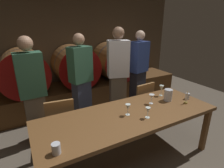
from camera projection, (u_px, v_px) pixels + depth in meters
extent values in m
cube|color=brown|center=(66.00, 48.00, 4.36)|extent=(6.08, 0.24, 2.63)
cube|color=brown|center=(76.00, 95.00, 4.26)|extent=(5.47, 0.90, 0.51)
cylinder|color=brown|center=(24.00, 72.00, 3.56)|extent=(0.91, 0.88, 0.91)
cylinder|color=maroon|center=(25.00, 78.00, 3.18)|extent=(0.93, 0.03, 0.93)
cylinder|color=maroon|center=(22.00, 67.00, 3.93)|extent=(0.93, 0.03, 0.93)
cylinder|color=#2D2D33|center=(24.00, 72.00, 3.56)|extent=(0.92, 0.04, 0.92)
cylinder|color=brown|center=(75.00, 66.00, 4.04)|extent=(0.91, 0.88, 0.91)
cylinder|color=maroon|center=(81.00, 70.00, 3.67)|extent=(0.93, 0.03, 0.93)
cylinder|color=maroon|center=(69.00, 62.00, 4.41)|extent=(0.93, 0.03, 0.93)
cylinder|color=#2D2D33|center=(75.00, 66.00, 4.04)|extent=(0.92, 0.04, 0.92)
cylinder|color=brown|center=(114.00, 61.00, 4.50)|extent=(0.91, 0.88, 0.91)
cylinder|color=maroon|center=(123.00, 65.00, 4.13)|extent=(0.93, 0.03, 0.93)
cylinder|color=maroon|center=(106.00, 58.00, 4.88)|extent=(0.93, 0.03, 0.93)
cylinder|color=#2D2D33|center=(114.00, 61.00, 4.50)|extent=(0.92, 0.04, 0.92)
cube|color=brown|center=(129.00, 115.00, 2.37)|extent=(2.46, 0.90, 0.05)
cube|color=brown|center=(205.00, 130.00, 2.70)|extent=(0.07, 0.07, 0.70)
cube|color=brown|center=(38.00, 149.00, 2.30)|extent=(0.07, 0.07, 0.70)
cube|color=brown|center=(167.00, 109.00, 3.34)|extent=(0.07, 0.07, 0.70)
cube|color=olive|center=(60.00, 122.00, 2.75)|extent=(0.45, 0.45, 0.04)
cube|color=olive|center=(60.00, 114.00, 2.51)|extent=(0.40, 0.09, 0.42)
cube|color=olive|center=(71.00, 127.00, 3.03)|extent=(0.05, 0.05, 0.42)
cube|color=olive|center=(50.00, 131.00, 2.91)|extent=(0.05, 0.05, 0.42)
cube|color=olive|center=(74.00, 138.00, 2.73)|extent=(0.05, 0.05, 0.42)
cube|color=olive|center=(51.00, 144.00, 2.61)|extent=(0.05, 0.05, 0.42)
cube|color=olive|center=(138.00, 103.00, 3.39)|extent=(0.44, 0.44, 0.04)
cube|color=olive|center=(145.00, 95.00, 3.17)|extent=(0.40, 0.08, 0.42)
cube|color=olive|center=(138.00, 108.00, 3.69)|extent=(0.05, 0.05, 0.42)
cube|color=olive|center=(125.00, 112.00, 3.51)|extent=(0.05, 0.05, 0.42)
cube|color=olive|center=(150.00, 115.00, 3.42)|extent=(0.05, 0.05, 0.42)
cube|color=olive|center=(137.00, 120.00, 3.24)|extent=(0.05, 0.05, 0.42)
cube|color=brown|center=(37.00, 119.00, 2.86)|extent=(0.31, 0.21, 0.84)
cube|color=#336047|center=(30.00, 75.00, 2.61)|extent=(0.39, 0.26, 0.67)
sphere|color=tan|center=(25.00, 43.00, 2.45)|extent=(0.21, 0.21, 0.21)
cube|color=#33384C|center=(83.00, 104.00, 3.32)|extent=(0.34, 0.27, 0.90)
cube|color=#336047|center=(80.00, 65.00, 3.07)|extent=(0.43, 0.33, 0.62)
sphere|color=tan|center=(79.00, 39.00, 2.92)|extent=(0.20, 0.20, 0.20)
cube|color=brown|center=(118.00, 99.00, 3.48)|extent=(0.35, 0.28, 0.95)
cube|color=silver|center=(118.00, 59.00, 3.22)|extent=(0.44, 0.35, 0.66)
sphere|color=#8C664C|center=(118.00, 33.00, 3.06)|extent=(0.21, 0.21, 0.21)
cube|color=black|center=(137.00, 92.00, 3.87)|extent=(0.34, 0.26, 0.93)
cube|color=navy|center=(139.00, 57.00, 3.61)|extent=(0.43, 0.32, 0.62)
sphere|color=beige|center=(140.00, 35.00, 3.47)|extent=(0.19, 0.19, 0.19)
cylinder|color=olive|center=(186.00, 103.00, 2.65)|extent=(0.05, 0.05, 0.02)
cylinder|color=#EDE5CC|center=(187.00, 97.00, 2.63)|extent=(0.02, 0.02, 0.15)
cone|color=yellow|center=(187.00, 92.00, 2.60)|extent=(0.01, 0.01, 0.02)
cylinder|color=silver|center=(168.00, 95.00, 2.73)|extent=(0.12, 0.12, 0.18)
cylinder|color=silver|center=(128.00, 115.00, 2.33)|extent=(0.06, 0.06, 0.00)
cylinder|color=silver|center=(128.00, 112.00, 2.32)|extent=(0.01, 0.01, 0.07)
cone|color=silver|center=(128.00, 107.00, 2.30)|extent=(0.07, 0.07, 0.08)
cylinder|color=silver|center=(147.00, 117.00, 2.26)|extent=(0.06, 0.06, 0.00)
cylinder|color=silver|center=(148.00, 115.00, 2.25)|extent=(0.01, 0.01, 0.06)
cone|color=silver|center=(148.00, 110.00, 2.23)|extent=(0.06, 0.06, 0.08)
cylinder|color=white|center=(151.00, 103.00, 2.65)|extent=(0.06, 0.06, 0.00)
cylinder|color=white|center=(151.00, 101.00, 2.64)|extent=(0.01, 0.01, 0.08)
cone|color=white|center=(152.00, 96.00, 2.62)|extent=(0.08, 0.08, 0.07)
cylinder|color=silver|center=(161.00, 95.00, 2.94)|extent=(0.06, 0.06, 0.00)
cylinder|color=silver|center=(161.00, 93.00, 2.93)|extent=(0.01, 0.01, 0.09)
cone|color=silver|center=(162.00, 88.00, 2.90)|extent=(0.07, 0.07, 0.09)
cylinder|color=silver|center=(56.00, 148.00, 1.63)|extent=(0.08, 0.08, 0.11)
cylinder|color=silver|center=(187.00, 96.00, 2.80)|extent=(0.07, 0.07, 0.10)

